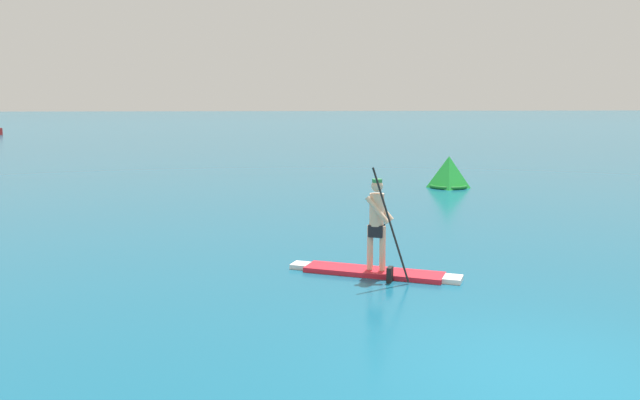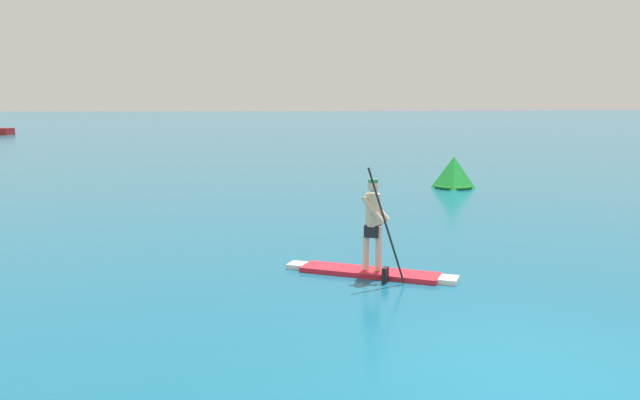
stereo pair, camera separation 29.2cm
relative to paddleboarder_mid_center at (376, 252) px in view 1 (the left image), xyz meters
name	(u,v)px [view 1 (the left image)]	position (x,y,z in m)	size (l,w,h in m)	color
ground	(546,374)	(1.00, -4.47, -0.43)	(440.00, 440.00, 0.00)	#145B7A
paddleboarder_mid_center	(376,252)	(0.00, 0.00, 0.00)	(2.98, 1.78, 2.05)	red
race_marker_buoy	(449,174)	(5.21, 11.36, 0.08)	(1.42, 1.42, 1.15)	green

